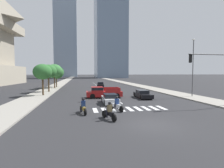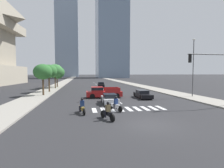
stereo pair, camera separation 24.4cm
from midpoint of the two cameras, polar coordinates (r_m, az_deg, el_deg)
The scene contains 20 objects.
ground_plane at distance 13.23m, azimuth 12.37°, elevation -12.99°, with size 800.00×800.00×0.00m, color #28282B.
sidewalk_east at distance 45.09m, azimuth 11.37°, elevation -1.13°, with size 4.00×260.00×0.15m, color gray.
sidewalk_west at distance 42.38m, azimuth -19.88°, elevation -1.57°, with size 4.00×260.00×0.15m, color gray.
crosswalk_near at distance 18.42m, azimuth 5.41°, elevation -8.17°, with size 7.65×2.25×0.01m.
lane_divider_center at distance 45.76m, azimuth -4.31°, elevation -1.09°, with size 0.14×50.00×0.01m.
motorcycle_lead at distance 16.40m, azimuth -9.95°, elevation -7.62°, with size 0.80×2.10×1.49m.
motorcycle_trailing at distance 14.13m, azimuth -1.50°, elevation -9.39°, with size 1.05×1.97×1.49m.
motorcycle_third at distance 17.38m, azimuth 1.07°, elevation -6.93°, with size 1.15×2.02×1.49m.
pickup_truck at distance 26.44m, azimuth -3.45°, elevation -2.79°, with size 5.41×2.14×1.67m.
sedan_black_0 at distance 26.56m, azimuth 9.83°, elevation -3.36°, with size 1.92×4.75×1.19m.
sedan_black_1 at distance 46.40m, azimuth -4.00°, elevation -0.26°, with size 2.17×4.67×1.33m.
sedan_silver_2 at distance 21.42m, azimuth -0.99°, elevation -4.95°, with size 1.84×4.29×1.22m.
traffic_signal_near at distance 21.78m, azimuth 30.08°, elevation 4.54°, with size 5.09×0.28×6.02m.
street_lamp_east at distance 29.60m, azimuth 24.94°, elevation 6.05°, with size 0.50×0.24×8.84m.
street_tree_nearest at distance 30.36m, azimuth -22.16°, elevation 3.72°, with size 2.98×2.98×5.09m.
street_tree_second at distance 35.71m, azimuth -20.42°, elevation 3.93°, with size 3.09×3.09×5.27m.
street_tree_third at distance 43.56m, azimuth -18.65°, elevation 4.16°, with size 3.69×3.69×5.74m.
street_tree_fourth at distance 46.94m, azimuth -18.06°, elevation 3.67°, with size 3.86×3.86×5.44m.
office_tower_left_skyline at distance 190.36m, azimuth -15.04°, elevation 17.79°, with size 21.87×22.79×111.05m.
office_tower_center_skyline at distance 143.68m, azimuth -0.71°, elevation 17.06°, with size 23.24×27.26×75.25m.
Camera 1 is at (-5.11, -11.64, 3.77)m, focal length 27.71 mm.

